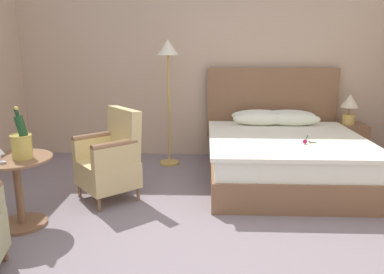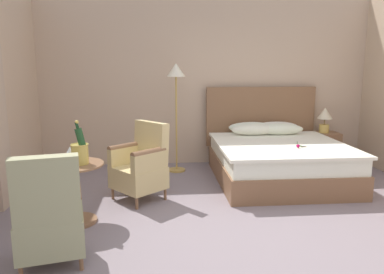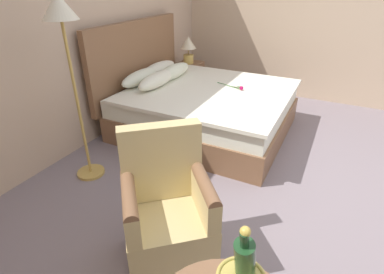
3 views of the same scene
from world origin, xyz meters
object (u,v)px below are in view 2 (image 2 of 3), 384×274
object	(u,v)px
wine_glass_near_edge	(65,159)
armchair_by_window	(141,165)
bedside_lamp	(325,117)
wine_glass_near_bucket	(70,150)
nightstand	(323,149)
armchair_facing_bed	(50,218)
bed	(276,157)
champagne_bucket	(80,151)
side_table_round	(75,190)
floor_lamp_brass	(176,84)

from	to	relation	value
wine_glass_near_edge	armchair_by_window	bearing A→B (deg)	48.69
bedside_lamp	wine_glass_near_edge	xyz separation A→B (m)	(-3.80, -2.26, -0.08)
wine_glass_near_bucket	nightstand	bearing A→B (deg)	26.80
wine_glass_near_edge	armchair_by_window	world-z (taller)	armchair_by_window
armchair_facing_bed	bed	bearing A→B (deg)	40.48
champagne_bucket	armchair_by_window	xyz separation A→B (m)	(0.61, 0.71, -0.37)
bedside_lamp	armchair_facing_bed	world-z (taller)	armchair_facing_bed
nightstand	wine_glass_near_edge	xyz separation A→B (m)	(-3.80, -2.26, 0.47)
bed	nightstand	size ratio (longest dim) A/B	3.69
armchair_facing_bed	bedside_lamp	bearing A→B (deg)	38.78
side_table_round	wine_glass_near_edge	xyz separation A→B (m)	(-0.05, -0.14, 0.38)
floor_lamp_brass	armchair_facing_bed	size ratio (longest dim) A/B	1.73
bed	floor_lamp_brass	xyz separation A→B (m)	(-1.49, 0.56, 1.07)
wine_glass_near_edge	armchair_by_window	distance (m)	1.16
bedside_lamp	champagne_bucket	xyz separation A→B (m)	(-3.67, -2.13, -0.03)
wine_glass_near_edge	champagne_bucket	bearing A→B (deg)	45.21
nightstand	wine_glass_near_bucket	size ratio (longest dim) A/B	3.83
bed	armchair_by_window	world-z (taller)	bed
bedside_lamp	armchair_facing_bed	xyz separation A→B (m)	(-3.76, -3.02, -0.41)
champagne_bucket	armchair_facing_bed	distance (m)	0.98
floor_lamp_brass	side_table_round	size ratio (longest dim) A/B	2.62
floor_lamp_brass	armchair_facing_bed	xyz separation A→B (m)	(-1.22, -2.87, -0.99)
bed	nightstand	xyz separation A→B (m)	(1.05, 0.71, -0.06)
armchair_by_window	floor_lamp_brass	bearing A→B (deg)	67.94
armchair_facing_bed	wine_glass_near_edge	bearing A→B (deg)	92.79
wine_glass_near_edge	armchair_facing_bed	world-z (taller)	armchair_facing_bed
bed	bedside_lamp	distance (m)	1.36
wine_glass_near_bucket	armchair_facing_bed	bearing A→B (deg)	-86.93
bedside_lamp	floor_lamp_brass	distance (m)	2.61
bedside_lamp	wine_glass_near_edge	size ratio (longest dim) A/B	3.28
bed	armchair_by_window	size ratio (longest dim) A/B	2.13
champagne_bucket	wine_glass_near_bucket	distance (m)	0.26
champagne_bucket	wine_glass_near_bucket	world-z (taller)	champagne_bucket
bed	wine_glass_near_edge	bearing A→B (deg)	-150.52
bed	armchair_facing_bed	size ratio (longest dim) A/B	2.10
bed	wine_glass_near_edge	world-z (taller)	bed
wine_glass_near_edge	armchair_by_window	size ratio (longest dim) A/B	0.13
wine_glass_near_bucket	wine_glass_near_edge	world-z (taller)	wine_glass_near_bucket
side_table_round	wine_glass_near_edge	size ratio (longest dim) A/B	5.09
bedside_lamp	floor_lamp_brass	size ratio (longest dim) A/B	0.25
champagne_bucket	wine_glass_near_bucket	bearing A→B (deg)	127.39
floor_lamp_brass	wine_glass_near_bucket	xyz separation A→B (m)	(-1.27, -1.78, -0.64)
bed	wine_glass_near_bucket	xyz separation A→B (m)	(-2.77, -1.22, 0.43)
bedside_lamp	armchair_by_window	bearing A→B (deg)	-155.06
floor_lamp_brass	champagne_bucket	distance (m)	2.35
wine_glass_near_bucket	side_table_round	bearing A→B (deg)	-70.02
bedside_lamp	armchair_by_window	xyz separation A→B (m)	(-3.06, -1.42, -0.40)
floor_lamp_brass	wine_glass_near_bucket	world-z (taller)	floor_lamp_brass
bed	side_table_round	bearing A→B (deg)	-152.42
bedside_lamp	floor_lamp_brass	xyz separation A→B (m)	(-2.54, -0.15, 0.57)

